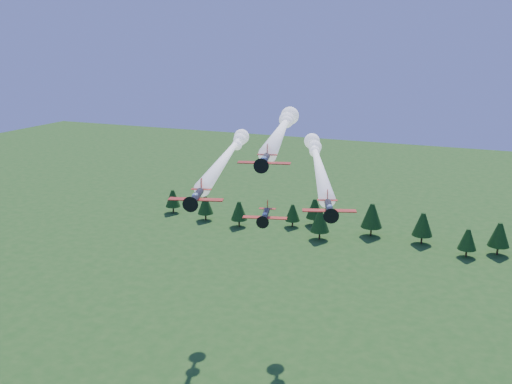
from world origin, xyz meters
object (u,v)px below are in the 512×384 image
at_px(plane_lead, 282,128).
at_px(plane_slot, 265,215).
at_px(plane_right, 318,161).
at_px(plane_left, 228,153).

bearing_deg(plane_lead, plane_slot, -98.15).
distance_m(plane_right, plane_slot, 25.46).
bearing_deg(plane_right, plane_lead, -121.24).
height_order(plane_left, plane_right, plane_left).
bearing_deg(plane_left, plane_right, -7.36).
xyz_separation_m(plane_lead, plane_slot, (1.43, -11.60, -12.65)).
relative_size(plane_lead, plane_slot, 5.85).
relative_size(plane_right, plane_slot, 6.94).
relative_size(plane_left, plane_slot, 7.24).
distance_m(plane_lead, plane_slot, 17.22).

